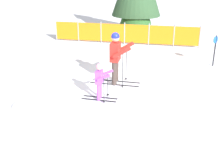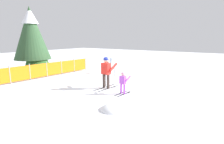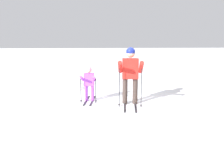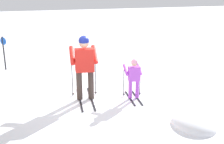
% 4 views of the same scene
% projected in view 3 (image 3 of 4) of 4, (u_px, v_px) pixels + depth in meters
% --- Properties ---
extents(ground_plane, '(60.00, 60.00, 0.00)m').
position_uv_depth(ground_plane, '(127.00, 101.00, 7.10)').
color(ground_plane, white).
extents(skier_adult, '(1.69, 0.80, 1.76)m').
position_uv_depth(skier_adult, '(130.00, 71.00, 6.66)').
color(skier_adult, black).
rests_on(skier_adult, ground_plane).
extents(skier_child, '(1.08, 0.54, 1.13)m').
position_uv_depth(skier_child, '(89.00, 81.00, 7.01)').
color(skier_child, black).
rests_on(skier_child, ground_plane).
extents(snow_mound, '(1.13, 0.96, 0.45)m').
position_uv_depth(snow_mound, '(75.00, 88.00, 8.94)').
color(snow_mound, white).
rests_on(snow_mound, ground_plane).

